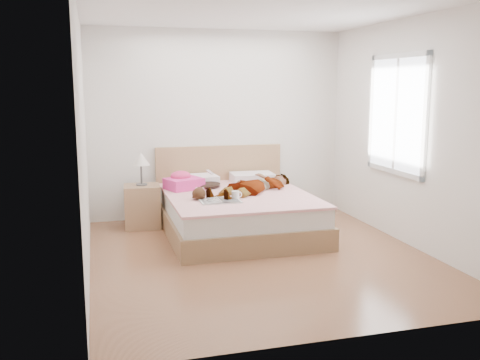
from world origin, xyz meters
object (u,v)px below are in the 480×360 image
at_px(magazine, 220,201).
at_px(plush_toy, 199,193).
at_px(phone, 210,172).
at_px(bed, 236,210).
at_px(towel, 183,182).
at_px(coffee_mug, 236,195).
at_px(woman, 255,183).
at_px(nightstand, 142,203).

bearing_deg(magazine, plush_toy, 137.01).
bearing_deg(phone, plush_toy, -148.16).
xyz_separation_m(phone, bed, (0.24, -0.45, -0.43)).
bearing_deg(towel, bed, -33.62).
bearing_deg(towel, magazine, -71.81).
bearing_deg(plush_toy, coffee_mug, -18.01).
distance_m(woman, towel, 0.94).
distance_m(woman, bed, 0.43).
relative_size(bed, plush_toy, 7.70).
bearing_deg(coffee_mug, phone, 98.31).
height_order(coffee_mug, nightstand, nightstand).
xyz_separation_m(towel, magazine, (0.29, -0.88, -0.08)).
xyz_separation_m(towel, plush_toy, (0.08, -0.68, -0.02)).
distance_m(towel, plush_toy, 0.69).
bearing_deg(coffee_mug, woman, 51.02).
relative_size(plush_toy, nightstand, 0.27).
bearing_deg(nightstand, bed, -25.35).
height_order(magazine, nightstand, nightstand).
bearing_deg(woman, coffee_mug, -75.45).
distance_m(bed, plush_toy, 0.67).
height_order(phone, plush_toy, phone).
relative_size(bed, magazine, 4.38).
distance_m(bed, nightstand, 1.25).
bearing_deg(woman, nightstand, -145.74).
bearing_deg(magazine, woman, 42.23).
distance_m(phone, bed, 0.67).
height_order(phone, bed, bed).
height_order(bed, plush_toy, bed).
distance_m(towel, coffee_mug, 0.95).
height_order(woman, nightstand, nightstand).
bearing_deg(bed, plush_toy, -152.24).
height_order(woman, coffee_mug, woman).
height_order(bed, magazine, bed).
relative_size(woman, towel, 2.75).
bearing_deg(coffee_mug, magazine, -163.03).
distance_m(coffee_mug, plush_toy, 0.44).
xyz_separation_m(towel, coffee_mug, (0.49, -0.82, -0.04)).
height_order(bed, coffee_mug, bed).
xyz_separation_m(magazine, plush_toy, (-0.21, 0.20, 0.06)).
distance_m(magazine, nightstand, 1.31).
relative_size(woman, nightstand, 1.50).
bearing_deg(nightstand, woman, -19.27).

